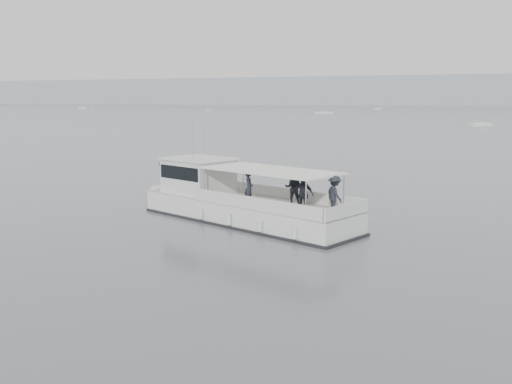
% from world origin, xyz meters
% --- Properties ---
extents(ground, '(1400.00, 1400.00, 0.00)m').
position_xyz_m(ground, '(0.00, 0.00, 0.00)').
color(ground, '#545D63').
rests_on(ground, ground).
extents(headland, '(1400.00, 90.00, 28.00)m').
position_xyz_m(headland, '(0.00, 560.00, 14.00)').
color(headland, '#939EA8').
rests_on(headland, ground).
extents(tour_boat, '(13.67, 7.75, 5.88)m').
position_xyz_m(tour_boat, '(-5.79, -1.63, 0.96)').
color(tour_boat, silver).
rests_on(tour_boat, ground).
extents(moored_fleet, '(441.69, 358.35, 10.41)m').
position_xyz_m(moored_fleet, '(-35.71, 232.33, 0.36)').
color(moored_fleet, silver).
rests_on(moored_fleet, ground).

